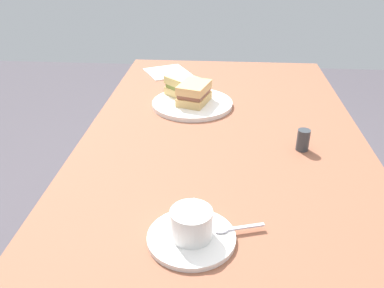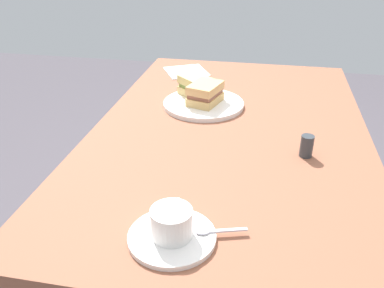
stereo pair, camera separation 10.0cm
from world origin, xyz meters
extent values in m
cube|color=brown|center=(0.00, 0.00, 0.75)|extent=(1.25, 0.76, 0.03)
cylinder|color=#895A43|center=(0.55, -0.31, 0.37)|extent=(0.06, 0.06, 0.73)
cylinder|color=#895A43|center=(0.55, 0.31, 0.37)|extent=(0.06, 0.06, 0.73)
cylinder|color=white|center=(0.14, 0.10, 0.77)|extent=(0.25, 0.25, 0.01)
cube|color=tan|center=(0.13, 0.09, 0.79)|extent=(0.13, 0.11, 0.03)
cube|color=brown|center=(0.13, 0.09, 0.81)|extent=(0.12, 0.10, 0.01)
cube|color=tan|center=(0.13, 0.09, 0.83)|extent=(0.13, 0.11, 0.03)
cube|color=#E0BE73|center=(0.18, 0.13, 0.79)|extent=(0.14, 0.14, 0.03)
cube|color=olive|center=(0.18, 0.13, 0.81)|extent=(0.13, 0.13, 0.01)
cube|color=#DCC574|center=(0.18, 0.13, 0.83)|extent=(0.14, 0.14, 0.03)
cylinder|color=white|center=(-0.48, 0.05, 0.77)|extent=(0.16, 0.16, 0.01)
cylinder|color=white|center=(-0.48, 0.05, 0.80)|extent=(0.08, 0.08, 0.06)
cylinder|color=#AE6E45|center=(-0.48, 0.05, 0.83)|extent=(0.07, 0.07, 0.01)
torus|color=white|center=(-0.44, 0.05, 0.80)|extent=(0.04, 0.01, 0.04)
cube|color=silver|center=(-0.46, -0.04, 0.78)|extent=(0.03, 0.07, 0.00)
ellipsoid|color=silver|center=(-0.47, 0.00, 0.78)|extent=(0.02, 0.03, 0.01)
cube|color=white|center=(0.46, 0.22, 0.77)|extent=(0.20, 0.20, 0.00)
cylinder|color=#33383D|center=(-0.13, -0.20, 0.79)|extent=(0.03, 0.03, 0.06)
camera|label=1|loc=(-1.05, 0.01, 1.27)|focal=37.97mm
camera|label=2|loc=(-1.04, -0.09, 1.27)|focal=37.97mm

